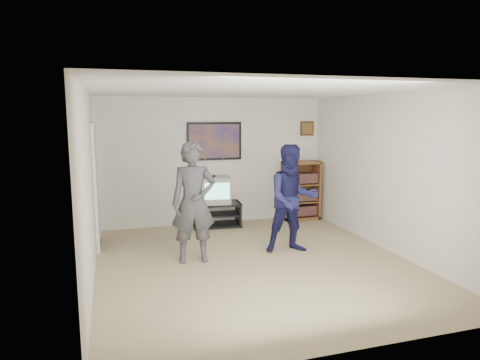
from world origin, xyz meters
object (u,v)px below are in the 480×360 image
crt_television (214,190)px  bookshelf (301,190)px  person_tall (194,203)px  person_short (292,199)px  media_stand (217,214)px

crt_television → bookshelf: 1.87m
crt_television → person_tall: bearing=-103.7°
bookshelf → person_tall: (-2.62, -1.92, 0.29)m
bookshelf → person_short: 2.21m
media_stand → person_tall: 2.14m
person_tall → person_short: (1.58, -0.01, -0.04)m
media_stand → crt_television: bearing=-174.7°
crt_television → person_tall: person_tall is taller
crt_television → bookshelf: bookshelf is taller
person_tall → crt_television: bearing=72.2°
media_stand → bookshelf: bookshelf is taller
crt_television → person_tall: size_ratio=0.34×
crt_television → media_stand: bearing=8.4°
crt_television → bookshelf: size_ratio=0.50×
crt_television → person_short: person_short is taller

